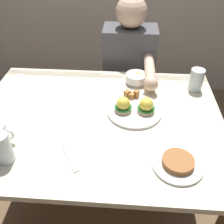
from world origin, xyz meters
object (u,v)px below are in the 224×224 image
(dining_table, at_px, (98,134))
(diner_person, at_px, (129,73))
(water_glass_far, at_px, (3,150))
(water_glass_near, at_px, (196,81))
(fruit_bowl, at_px, (136,78))
(eggs_benedict_plate, at_px, (135,108))
(fork, at_px, (70,160))
(side_plate, at_px, (178,163))

(dining_table, bearing_deg, diner_person, 76.60)
(water_glass_far, bearing_deg, water_glass_near, 34.49)
(fruit_bowl, xyz_separation_m, diner_person, (-0.04, 0.27, -0.12))
(dining_table, xyz_separation_m, fruit_bowl, (0.18, 0.33, 0.14))
(fruit_bowl, bearing_deg, eggs_benedict_plate, -91.68)
(fruit_bowl, relative_size, water_glass_far, 0.90)
(dining_table, distance_m, diner_person, 0.62)
(fruit_bowl, bearing_deg, dining_table, -119.01)
(dining_table, bearing_deg, fruit_bowl, 60.99)
(fork, distance_m, water_glass_near, 0.81)
(water_glass_far, bearing_deg, diner_person, 62.03)
(water_glass_near, bearing_deg, dining_table, -150.56)
(water_glass_far, bearing_deg, side_plate, 1.81)
(dining_table, relative_size, diner_person, 1.05)
(fruit_bowl, distance_m, diner_person, 0.30)
(dining_table, distance_m, water_glass_far, 0.47)
(eggs_benedict_plate, height_order, side_plate, eggs_benedict_plate)
(side_plate, xyz_separation_m, diner_person, (-0.20, 0.87, -0.10))
(eggs_benedict_plate, xyz_separation_m, fork, (-0.25, -0.33, -0.02))
(fruit_bowl, bearing_deg, side_plate, -74.96)
(water_glass_far, relative_size, side_plate, 0.67)
(eggs_benedict_plate, height_order, diner_person, diner_person)
(fork, bearing_deg, diner_person, 75.93)
(diner_person, bearing_deg, dining_table, -103.40)
(eggs_benedict_plate, relative_size, diner_person, 0.24)
(side_plate, bearing_deg, water_glass_near, 73.79)
(water_glass_near, xyz_separation_m, water_glass_far, (-0.83, -0.57, 0.00))
(water_glass_near, height_order, side_plate, water_glass_near)
(water_glass_near, height_order, water_glass_far, water_glass_far)
(diner_person, bearing_deg, fruit_bowl, -81.29)
(diner_person, bearing_deg, fork, -104.07)
(fork, distance_m, side_plate, 0.42)
(fork, xyz_separation_m, diner_person, (0.22, 0.87, -0.09))
(water_glass_near, relative_size, water_glass_far, 0.91)
(fruit_bowl, distance_m, fork, 0.66)
(fruit_bowl, distance_m, water_glass_near, 0.33)
(dining_table, height_order, fork, fork)
(dining_table, distance_m, eggs_benedict_plate, 0.23)
(dining_table, relative_size, side_plate, 6.00)
(dining_table, relative_size, fruit_bowl, 10.00)
(fork, relative_size, water_glass_near, 1.14)
(water_glass_near, bearing_deg, fruit_bowl, 171.70)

